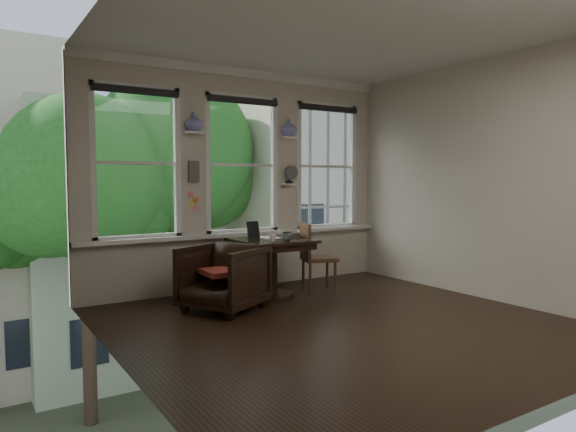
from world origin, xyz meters
TOP-DOWN VIEW (x-y plane):
  - ground at (0.00, 0.00)m, footprint 4.50×4.50m
  - ceiling at (0.00, 0.00)m, footprint 4.50×4.50m
  - wall_back at (0.00, 2.25)m, footprint 4.50×0.00m
  - wall_front at (0.00, -2.25)m, footprint 4.50×0.00m
  - wall_left at (-2.25, 0.00)m, footprint 0.00×4.50m
  - wall_right at (2.25, 0.00)m, footprint 0.00×4.50m
  - window_left at (-1.45, 2.25)m, footprint 1.10×0.12m
  - window_center at (0.00, 2.25)m, footprint 1.10×0.12m
  - window_right at (1.45, 2.25)m, footprint 1.10×0.12m
  - shelf_left at (-0.72, 2.15)m, footprint 0.26×0.16m
  - shelf_right at (0.72, 2.15)m, footprint 0.26×0.16m
  - intercom at (-0.72, 2.18)m, footprint 0.14×0.06m
  - sticky_notes at (-0.72, 2.19)m, footprint 0.16×0.01m
  - desk_fan at (0.72, 2.13)m, footprint 0.20×0.20m
  - vase_left at (-0.72, 2.15)m, footprint 0.24×0.24m
  - vase_right at (0.72, 2.15)m, footprint 0.24×0.24m
  - table at (0.01, 1.43)m, footprint 0.90×0.90m
  - armchair_left at (-0.80, 1.15)m, footprint 1.11×1.11m
  - cushion_red at (-0.80, 1.15)m, footprint 0.45×0.45m
  - side_chair_right at (0.70, 1.36)m, footprint 0.53×0.53m
  - laptop at (0.37, 1.36)m, footprint 0.36×0.31m
  - mug at (-0.12, 1.20)m, footprint 0.10×0.10m
  - drinking_glass at (0.06, 1.15)m, footprint 0.16×0.16m
  - tablet at (-0.18, 1.57)m, footprint 0.16×0.08m
  - papers at (0.05, 1.57)m, footprint 0.25×0.32m

SIDE VIEW (x-z plane):
  - ground at x=0.00m, z-range 0.00..0.00m
  - table at x=0.01m, z-range 0.00..0.75m
  - armchair_left at x=-0.80m, z-range 0.00..0.76m
  - cushion_red at x=-0.80m, z-range 0.42..0.48m
  - side_chair_right at x=0.70m, z-range 0.00..0.92m
  - papers at x=0.05m, z-range 0.75..0.75m
  - laptop at x=0.37m, z-range 0.75..0.77m
  - mug at x=-0.12m, z-range 0.75..0.83m
  - drinking_glass at x=0.06m, z-range 0.75..0.86m
  - tablet at x=-0.18m, z-range 0.75..0.97m
  - sticky_notes at x=-0.72m, z-range 1.13..1.37m
  - wall_back at x=0.00m, z-range -0.75..3.75m
  - wall_front at x=0.00m, z-range -0.75..3.75m
  - wall_left at x=-2.25m, z-range -0.75..3.75m
  - wall_right at x=2.25m, z-range -0.75..3.75m
  - desk_fan at x=0.72m, z-range 1.41..1.65m
  - intercom at x=-0.72m, z-range 1.46..1.74m
  - window_left at x=-1.45m, z-range 0.75..2.65m
  - window_center at x=0.00m, z-range 0.75..2.65m
  - window_right at x=1.45m, z-range 0.75..2.65m
  - shelf_left at x=-0.72m, z-range 2.08..2.12m
  - shelf_right at x=0.72m, z-range 2.08..2.12m
  - vase_left at x=-0.72m, z-range 2.12..2.36m
  - vase_right at x=0.72m, z-range 2.12..2.36m
  - ceiling at x=0.00m, z-range 3.00..3.00m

